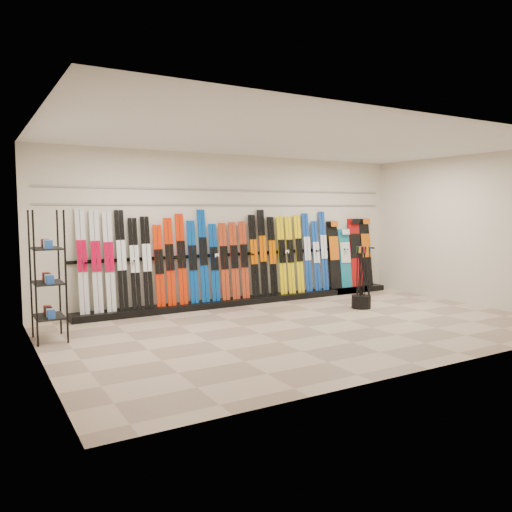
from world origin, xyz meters
TOP-DOWN VIEW (x-y plane):
  - floor at (0.00, 0.00)m, footprint 8.00×8.00m
  - back_wall at (0.00, 2.50)m, footprint 8.00×0.00m
  - left_wall at (-4.00, 0.00)m, footprint 0.00×5.00m
  - right_wall at (4.00, 0.00)m, footprint 0.00×5.00m
  - ceiling at (0.00, 0.00)m, footprint 8.00×8.00m
  - ski_rack_base at (0.22, 2.28)m, footprint 8.00×0.40m
  - skis at (-0.47, 2.34)m, footprint 5.37×0.25m
  - snowboards at (2.95, 2.36)m, footprint 1.25×0.24m
  - accessory_rack at (-3.75, 1.23)m, footprint 0.40×0.60m
  - pole_bin at (1.83, 0.73)m, footprint 0.37×0.37m
  - ski_poles at (1.86, 0.76)m, footprint 0.34×0.25m
  - slatwall_rail_0 at (0.00, 2.48)m, footprint 7.60×0.02m
  - slatwall_rail_1 at (0.00, 2.48)m, footprint 7.60×0.02m

SIDE VIEW (x-z plane):
  - floor at x=0.00m, z-range 0.00..0.00m
  - ski_rack_base at x=0.22m, z-range 0.00..0.12m
  - pole_bin at x=1.83m, z-range 0.00..0.25m
  - ski_poles at x=1.86m, z-range 0.02..1.20m
  - snowboards at x=2.95m, z-range 0.09..1.66m
  - skis at x=-0.47m, z-range 0.04..1.86m
  - accessory_rack at x=-3.75m, z-range 0.00..1.91m
  - back_wall at x=0.00m, z-range -2.50..5.50m
  - left_wall at x=-4.00m, z-range -1.00..4.00m
  - right_wall at x=4.00m, z-range -1.00..4.00m
  - slatwall_rail_0 at x=0.00m, z-range 1.98..2.02m
  - slatwall_rail_1 at x=0.00m, z-range 2.28..2.31m
  - ceiling at x=0.00m, z-range 3.00..3.00m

